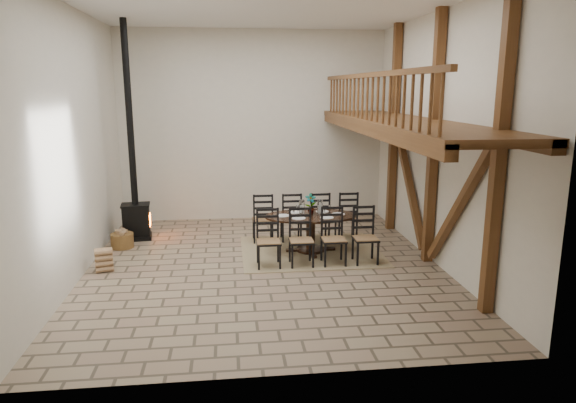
{
  "coord_description": "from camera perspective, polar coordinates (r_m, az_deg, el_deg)",
  "views": [
    {
      "loc": [
        -0.67,
        -9.76,
        3.53
      ],
      "look_at": [
        0.52,
        0.4,
        1.24
      ],
      "focal_mm": 32.0,
      "sensor_mm": 36.0,
      "label": 1
    }
  ],
  "objects": [
    {
      "name": "dining_table",
      "position": [
        11.21,
        2.53,
        -3.58
      ],
      "size": [
        2.47,
        2.22,
        1.29
      ],
      "rotation": [
        0.0,
        0.0,
        -0.0
      ],
      "color": "black",
      "rests_on": "ground"
    },
    {
      "name": "rug",
      "position": [
        11.33,
        2.52,
        -5.51
      ],
      "size": [
        3.0,
        2.5,
        0.02
      ],
      "primitive_type": "cube",
      "color": "tan",
      "rests_on": "ground"
    },
    {
      "name": "wood_stove",
      "position": [
        12.48,
        -16.68,
        0.96
      ],
      "size": [
        0.71,
        0.58,
        5.0
      ],
      "rotation": [
        0.0,
        0.0,
        0.11
      ],
      "color": "black",
      "rests_on": "ground"
    },
    {
      "name": "log_stack",
      "position": [
        10.69,
        -19.77,
        -6.15
      ],
      "size": [
        0.38,
        0.31,
        0.46
      ],
      "rotation": [
        0.0,
        0.0,
        0.26
      ],
      "color": "tan",
      "rests_on": "ground"
    },
    {
      "name": "room_shell",
      "position": [
        9.95,
        4.17,
        9.61
      ],
      "size": [
        7.02,
        8.02,
        5.01
      ],
      "color": "beige",
      "rests_on": "ground"
    },
    {
      "name": "ground",
      "position": [
        10.4,
        -2.6,
        -7.25
      ],
      "size": [
        8.0,
        8.0,
        0.0
      ],
      "primitive_type": "plane",
      "color": "#8E7A5E",
      "rests_on": "ground"
    },
    {
      "name": "log_basket",
      "position": [
        12.12,
        -17.94,
        -4.08
      ],
      "size": [
        0.5,
        0.5,
        0.41
      ],
      "rotation": [
        0.0,
        0.0,
        0.08
      ],
      "color": "brown",
      "rests_on": "ground"
    }
  ]
}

